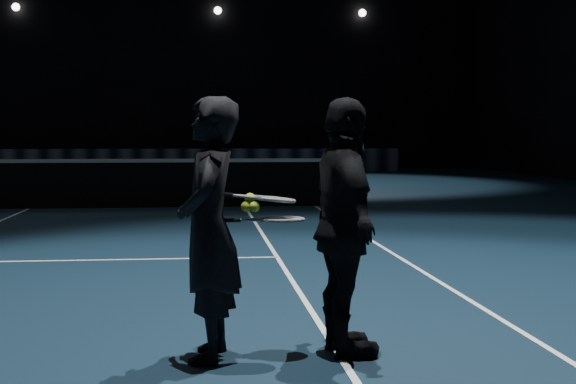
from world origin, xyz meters
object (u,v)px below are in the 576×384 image
(player_b, at_px, (345,227))
(racket_lower, at_px, (282,219))
(racket_upper, at_px, (273,199))
(tennis_balls, at_px, (250,204))
(player_a, at_px, (209,229))

(player_b, relative_size, racket_lower, 2.39)
(racket_lower, height_order, racket_upper, racket_upper)
(racket_lower, bearing_deg, racket_upper, 141.34)
(player_b, height_order, tennis_balls, player_b)
(player_b, relative_size, tennis_balls, 13.54)
(tennis_balls, bearing_deg, player_a, -178.57)
(player_a, height_order, racket_lower, player_a)
(player_b, bearing_deg, player_a, 84.40)
(racket_lower, bearing_deg, player_a, -180.00)
(player_a, distance_m, racket_upper, 0.44)
(player_a, height_order, racket_upper, player_a)
(racket_lower, relative_size, tennis_balls, 5.67)
(player_b, height_order, racket_lower, player_b)
(player_b, bearing_deg, racket_upper, 79.32)
(racket_upper, bearing_deg, player_a, -178.29)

